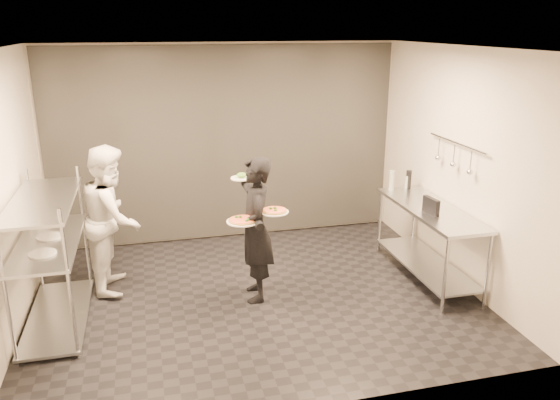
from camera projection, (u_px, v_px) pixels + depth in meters
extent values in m
cube|color=black|center=(255.00, 297.00, 6.36)|extent=(5.00, 4.00, 0.00)
cube|color=white|center=(251.00, 48.00, 5.49)|extent=(5.00, 4.00, 0.00)
cube|color=beige|center=(226.00, 144.00, 7.77)|extent=(5.00, 0.00, 2.80)
cube|color=beige|center=(306.00, 253.00, 4.08)|extent=(5.00, 0.00, 2.80)
cube|color=beige|center=(3.00, 198.00, 5.35)|extent=(0.00, 4.00, 2.80)
cube|color=beige|center=(459.00, 167.00, 6.50)|extent=(0.00, 4.00, 2.80)
cube|color=silver|center=(226.00, 144.00, 7.74)|extent=(4.90, 0.04, 2.74)
cylinder|color=#B4B6BB|center=(5.00, 293.00, 4.86)|extent=(0.04, 0.04, 1.50)
cylinder|color=#B4B6BB|center=(35.00, 232.00, 6.28)|extent=(0.04, 0.04, 1.50)
cylinder|color=#B4B6BB|center=(69.00, 286.00, 4.98)|extent=(0.04, 0.04, 1.50)
cylinder|color=#B4B6BB|center=(84.00, 228.00, 6.40)|extent=(0.04, 0.04, 1.50)
cube|color=#AEB4B8|center=(59.00, 316.00, 5.85)|extent=(0.60, 1.60, 0.03)
cube|color=#AEB4B8|center=(48.00, 242.00, 5.58)|extent=(0.60, 1.60, 0.03)
cube|color=#AEB4B8|center=(42.00, 201.00, 5.44)|extent=(0.60, 1.60, 0.03)
cylinder|color=white|center=(42.00, 253.00, 5.25)|extent=(0.26, 0.26, 0.01)
cylinder|color=white|center=(49.00, 237.00, 5.67)|extent=(0.26, 0.26, 0.01)
cylinder|color=#B4B6BB|center=(445.00, 276.00, 5.87)|extent=(0.04, 0.04, 0.90)
cylinder|color=#B4B6BB|center=(380.00, 222.00, 7.45)|extent=(0.04, 0.04, 0.90)
cylinder|color=#B4B6BB|center=(488.00, 271.00, 5.99)|extent=(0.04, 0.04, 0.90)
cylinder|color=#B4B6BB|center=(414.00, 219.00, 7.57)|extent=(0.04, 0.04, 0.90)
cube|color=#AEB4B8|center=(426.00, 264.00, 6.80)|extent=(0.57, 1.71, 0.03)
cube|color=#AEB4B8|center=(431.00, 209.00, 6.58)|extent=(0.60, 1.80, 0.04)
cylinder|color=#B4B6BB|center=(457.00, 143.00, 6.39)|extent=(0.02, 1.20, 0.02)
cylinder|color=#B4B6BB|center=(471.00, 161.00, 6.11)|extent=(0.01, 0.01, 0.22)
sphere|color=#B4B6BB|center=(470.00, 172.00, 6.15)|extent=(0.07, 0.07, 0.07)
cylinder|color=#B4B6BB|center=(454.00, 154.00, 6.43)|extent=(0.01, 0.01, 0.22)
sphere|color=#B4B6BB|center=(453.00, 165.00, 6.47)|extent=(0.07, 0.07, 0.07)
cylinder|color=#B4B6BB|center=(439.00, 148.00, 6.75)|extent=(0.01, 0.01, 0.22)
sphere|color=#B4B6BB|center=(438.00, 158.00, 6.79)|extent=(0.07, 0.07, 0.07)
imported|color=black|center=(255.00, 230.00, 6.11)|extent=(0.45, 0.64, 1.66)
imported|color=white|center=(112.00, 218.00, 6.37)|extent=(0.73, 0.90, 1.74)
cylinder|color=white|center=(243.00, 221.00, 5.88)|extent=(0.35, 0.35, 0.01)
cylinder|color=#A87F3C|center=(243.00, 220.00, 5.87)|extent=(0.31, 0.31, 0.02)
cylinder|color=red|center=(243.00, 219.00, 5.87)|extent=(0.28, 0.28, 0.01)
sphere|color=#225C15|center=(243.00, 219.00, 5.87)|extent=(0.04, 0.04, 0.04)
cylinder|color=white|center=(274.00, 212.00, 5.91)|extent=(0.31, 0.31, 0.01)
cylinder|color=#A87F3C|center=(274.00, 211.00, 5.91)|extent=(0.27, 0.27, 0.02)
cylinder|color=red|center=(274.00, 210.00, 5.91)|extent=(0.24, 0.24, 0.01)
sphere|color=#225C15|center=(274.00, 209.00, 5.90)|extent=(0.04, 0.04, 0.04)
cylinder|color=white|center=(242.00, 178.00, 6.23)|extent=(0.25, 0.25, 0.01)
ellipsoid|color=#316B1A|center=(242.00, 175.00, 6.22)|extent=(0.13, 0.13, 0.07)
cube|color=black|center=(431.00, 206.00, 6.33)|extent=(0.08, 0.27, 0.19)
cylinder|color=gray|center=(392.00, 180.00, 7.24)|extent=(0.07, 0.07, 0.27)
cylinder|color=gray|center=(407.00, 182.00, 7.30)|extent=(0.05, 0.05, 0.18)
cylinder|color=black|center=(409.00, 180.00, 7.30)|extent=(0.07, 0.07, 0.25)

